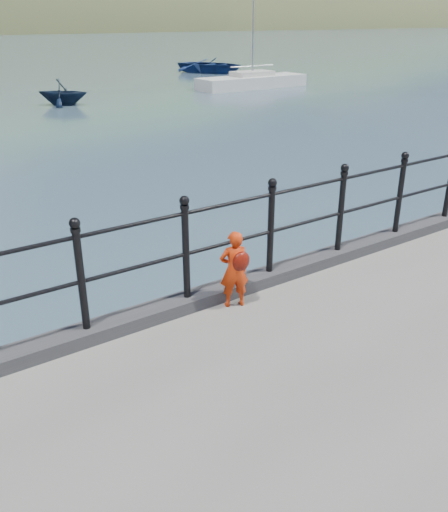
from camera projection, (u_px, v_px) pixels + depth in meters
ground at (223, 357)px, 7.06m from camera, size 600.00×600.00×0.00m
kerb at (230, 288)px, 6.51m from camera, size 60.00×0.30×0.15m
railing at (230, 230)px, 6.21m from camera, size 18.11×0.11×1.20m
child at (235, 269)px, 6.09m from camera, size 0.39×0.35×0.92m
launch_blue at (211, 65)px, 43.25m from camera, size 5.85×6.62×1.14m
launch_navy at (63, 92)px, 27.11m from camera, size 3.24×3.20×1.29m
sailboat_near at (252, 82)px, 34.12m from camera, size 7.41×2.10×10.00m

